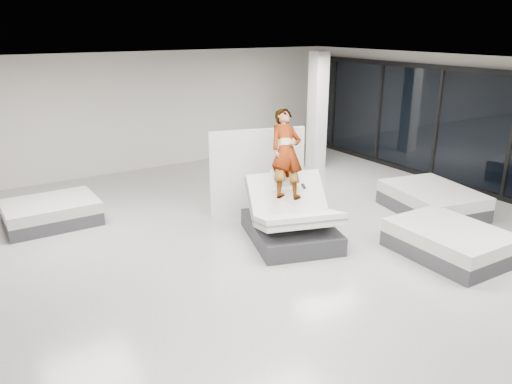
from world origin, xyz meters
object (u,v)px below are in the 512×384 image
(divider_panel, at_px, (258,172))
(flat_bed_left_far, at_px, (51,212))
(flat_bed_right_far, at_px, (432,200))
(flat_bed_right_near, at_px, (449,241))
(column, at_px, (317,111))
(hero_bed, at_px, (291,221))
(remote, at_px, (304,186))
(person, at_px, (286,170))

(divider_panel, bearing_deg, flat_bed_left_far, 171.87)
(flat_bed_right_far, relative_size, flat_bed_right_near, 1.16)
(column, bearing_deg, flat_bed_left_far, -176.32)
(flat_bed_right_near, bearing_deg, divider_panel, 116.24)
(flat_bed_right_near, bearing_deg, column, 74.37)
(flat_bed_right_near, bearing_deg, hero_bed, 134.45)
(flat_bed_right_far, relative_size, flat_bed_left_far, 1.25)
(divider_panel, bearing_deg, hero_bed, -82.32)
(divider_panel, distance_m, flat_bed_left_far, 4.29)
(remote, distance_m, flat_bed_left_far, 5.16)
(flat_bed_right_far, distance_m, flat_bed_right_near, 2.16)
(flat_bed_left_far, bearing_deg, flat_bed_right_near, -43.24)
(person, height_order, column, column)
(hero_bed, height_order, remote, hero_bed)
(person, relative_size, flat_bed_right_near, 0.93)
(divider_panel, distance_m, flat_bed_right_near, 3.99)
(column, bearing_deg, divider_panel, -146.62)
(remote, distance_m, flat_bed_right_near, 2.72)
(divider_panel, xyz_separation_m, flat_bed_left_far, (-3.86, 1.74, -0.68))
(flat_bed_left_far, xyz_separation_m, column, (7.20, 0.46, 1.36))
(remote, xyz_separation_m, flat_bed_left_far, (-3.84, 3.35, -0.81))
(divider_panel, height_order, flat_bed_left_far, divider_panel)
(column, bearing_deg, flat_bed_right_far, -91.78)
(divider_panel, relative_size, flat_bed_left_far, 1.14)
(flat_bed_right_near, bearing_deg, flat_bed_right_far, 46.89)
(hero_bed, height_order, flat_bed_right_far, hero_bed)
(flat_bed_right_far, bearing_deg, remote, 173.91)
(flat_bed_right_far, xyz_separation_m, column, (0.13, 4.15, 1.33))
(remote, height_order, flat_bed_left_far, remote)
(divider_panel, bearing_deg, remote, -74.65)
(flat_bed_right_far, distance_m, column, 4.36)
(remote, relative_size, divider_panel, 0.07)
(flat_bed_right_far, height_order, flat_bed_right_near, flat_bed_right_far)
(person, xyz_separation_m, column, (3.47, 3.41, 0.32))
(flat_bed_left_far, bearing_deg, remote, -41.06)
(hero_bed, distance_m, flat_bed_right_near, 2.81)
(divider_panel, distance_m, column, 4.06)
(hero_bed, distance_m, flat_bed_right_far, 3.47)
(remote, xyz_separation_m, flat_bed_right_near, (1.76, -1.92, -0.80))
(person, bearing_deg, flat_bed_left_far, 159.08)
(flat_bed_right_far, distance_m, flat_bed_left_far, 7.98)
(flat_bed_left_far, distance_m, column, 7.35)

